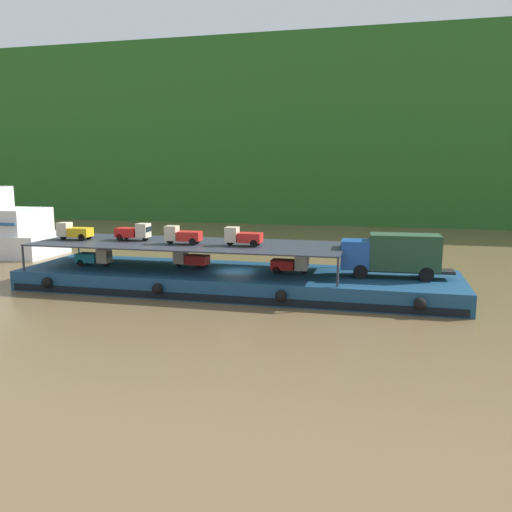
% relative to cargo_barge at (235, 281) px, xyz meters
% --- Properties ---
extents(ground_plane, '(400.00, 400.00, 0.00)m').
position_rel_cargo_barge_xyz_m(ground_plane, '(-0.00, 0.03, -0.75)').
color(ground_plane, brown).
extents(hillside_far_bank, '(140.26, 38.29, 31.56)m').
position_rel_cargo_barge_xyz_m(hillside_far_bank, '(-0.00, 66.84, 17.02)').
color(hillside_far_bank, '#286023').
rests_on(hillside_far_bank, ground).
extents(cargo_barge, '(32.99, 9.10, 1.50)m').
position_rel_cargo_barge_xyz_m(cargo_barge, '(0.00, 0.00, 0.00)').
color(cargo_barge, navy).
rests_on(cargo_barge, ground).
extents(covered_lorry, '(7.92, 2.54, 3.10)m').
position_rel_cargo_barge_xyz_m(covered_lorry, '(11.51, 0.34, 2.44)').
color(covered_lorry, '#1E4C99').
rests_on(covered_lorry, cargo_barge).
extents(cargo_rack, '(23.79, 7.67, 2.00)m').
position_rel_cargo_barge_xyz_m(cargo_rack, '(-3.80, 0.03, 2.69)').
color(cargo_rack, '#2D333D').
rests_on(cargo_rack, cargo_barge).
extents(mini_truck_lower_stern, '(2.76, 1.23, 1.38)m').
position_rel_cargo_barge_xyz_m(mini_truck_lower_stern, '(-11.52, -0.51, 1.44)').
color(mini_truck_lower_stern, teal).
rests_on(mini_truck_lower_stern, cargo_barge).
extents(mini_truck_lower_aft, '(2.78, 1.27, 1.38)m').
position_rel_cargo_barge_xyz_m(mini_truck_lower_aft, '(-3.80, 0.60, 1.44)').
color(mini_truck_lower_aft, red).
rests_on(mini_truck_lower_aft, cargo_barge).
extents(mini_truck_lower_mid, '(2.76, 1.24, 1.38)m').
position_rel_cargo_barge_xyz_m(mini_truck_lower_mid, '(4.22, 0.14, 1.44)').
color(mini_truck_lower_mid, red).
rests_on(mini_truck_lower_mid, cargo_barge).
extents(mini_truck_upper_stern, '(2.77, 1.24, 1.38)m').
position_rel_cargo_barge_xyz_m(mini_truck_upper_stern, '(-13.36, -0.32, 3.44)').
color(mini_truck_upper_stern, gold).
rests_on(mini_truck_upper_stern, cargo_rack).
extents(mini_truck_upper_mid, '(2.77, 1.26, 1.38)m').
position_rel_cargo_barge_xyz_m(mini_truck_upper_mid, '(-8.52, 0.47, 3.44)').
color(mini_truck_upper_mid, red).
rests_on(mini_truck_upper_mid, cargo_rack).
extents(mini_truck_upper_fore, '(2.79, 1.29, 1.38)m').
position_rel_cargo_barge_xyz_m(mini_truck_upper_fore, '(-3.96, -0.64, 3.44)').
color(mini_truck_upper_fore, red).
rests_on(mini_truck_upper_fore, cargo_rack).
extents(mini_truck_upper_bow, '(2.74, 1.21, 1.38)m').
position_rel_cargo_barge_xyz_m(mini_truck_upper_bow, '(0.72, -0.43, 3.44)').
color(mini_truck_upper_bow, red).
rests_on(mini_truck_upper_bow, cargo_rack).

